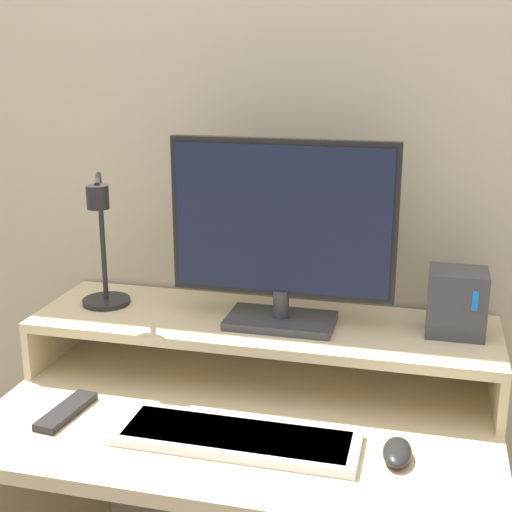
{
  "coord_description": "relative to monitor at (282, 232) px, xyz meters",
  "views": [
    {
      "loc": [
        0.35,
        -0.98,
        1.44
      ],
      "look_at": [
        0.02,
        0.36,
        1.04
      ],
      "focal_mm": 50.0,
      "sensor_mm": 36.0,
      "label": 1
    }
  ],
  "objects": [
    {
      "name": "wall_back",
      "position": [
        -0.05,
        0.21,
        0.19
      ],
      "size": [
        6.0,
        0.05,
        2.5
      ],
      "color": "beige",
      "rests_on": "ground_plane"
    },
    {
      "name": "mouse",
      "position": [
        0.28,
        -0.27,
        -0.34
      ],
      "size": [
        0.05,
        0.1,
        0.03
      ],
      "color": "black",
      "rests_on": "desk"
    },
    {
      "name": "desk",
      "position": [
        -0.05,
        -0.15,
        -0.57
      ],
      "size": [
        1.05,
        0.65,
        0.71
      ],
      "color": "beige",
      "rests_on": "ground_plane"
    },
    {
      "name": "keyboard",
      "position": [
        -0.03,
        -0.28,
        -0.34
      ],
      "size": [
        0.47,
        0.15,
        0.02
      ],
      "color": "white",
      "rests_on": "desk"
    },
    {
      "name": "router_dock",
      "position": [
        0.37,
        0.04,
        -0.14
      ],
      "size": [
        0.12,
        0.11,
        0.14
      ],
      "color": "#3D3D42",
      "rests_on": "monitor_shelf"
    },
    {
      "name": "monitor_shelf",
      "position": [
        -0.05,
        0.02,
        -0.24
      ],
      "size": [
        1.05,
        0.31,
        0.14
      ],
      "color": "beige",
      "rests_on": "desk"
    },
    {
      "name": "desk_lamp",
      "position": [
        -0.41,
        -0.02,
        -0.07
      ],
      "size": [
        0.14,
        0.21,
        0.32
      ],
      "color": "black",
      "rests_on": "monitor_shelf"
    },
    {
      "name": "remote_control",
      "position": [
        -0.4,
        -0.26,
        -0.34
      ],
      "size": [
        0.07,
        0.17,
        0.02
      ],
      "color": "black",
      "rests_on": "desk"
    },
    {
      "name": "monitor",
      "position": [
        0.0,
        0.0,
        0.0
      ],
      "size": [
        0.49,
        0.14,
        0.41
      ],
      "color": "#38383D",
      "rests_on": "monitor_shelf"
    }
  ]
}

